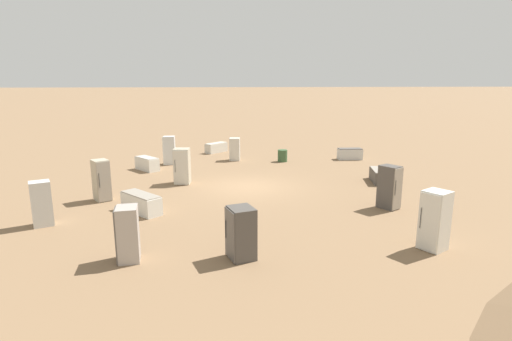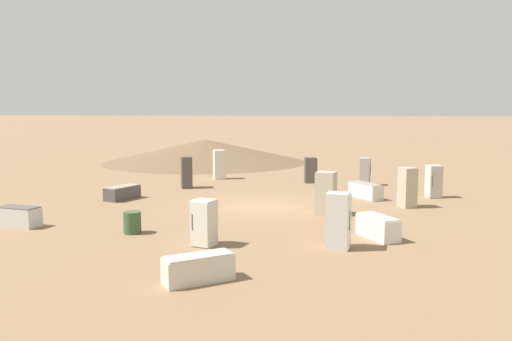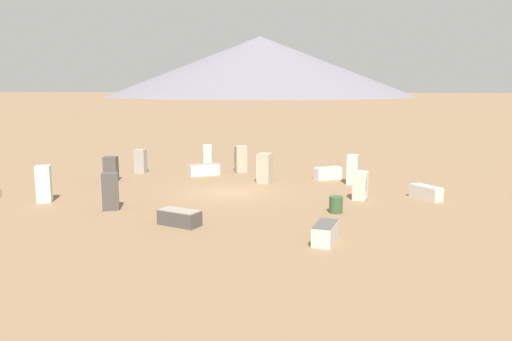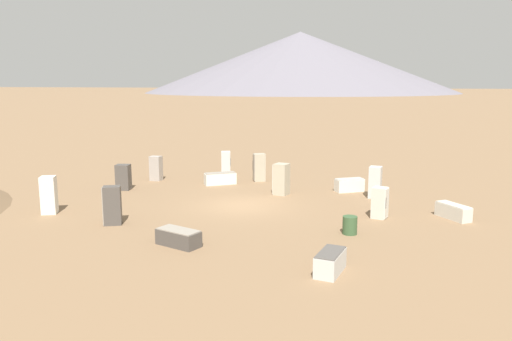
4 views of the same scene
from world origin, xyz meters
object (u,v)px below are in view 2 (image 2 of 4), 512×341
object	(u,v)px
discarded_fridge_11	(219,164)
discarded_fridge_13	(19,217)
discarded_fridge_0	(378,227)
discarded_fridge_5	(338,221)
discarded_fridge_1	(186,172)
discarded_fridge_4	(407,187)
discarded_fridge_3	(199,268)
discarded_fridge_12	(204,223)
discarded_fridge_8	(365,172)
rusty_barrel	(132,222)
discarded_fridge_9	(311,170)
discarded_fridge_10	(434,181)
discarded_fridge_7	(365,191)
discarded_fridge_6	(122,193)
discarded_fridge_2	(326,193)

from	to	relation	value
discarded_fridge_11	discarded_fridge_13	size ratio (longest dim) A/B	1.11
discarded_fridge_0	discarded_fridge_5	xyz separation A→B (m)	(-1.24, -1.52, 0.49)
discarded_fridge_1	discarded_fridge_4	size ratio (longest dim) A/B	0.98
discarded_fridge_1	discarded_fridge_3	world-z (taller)	discarded_fridge_1
discarded_fridge_12	discarded_fridge_8	bearing A→B (deg)	-96.99
rusty_barrel	discarded_fridge_13	bearing A→B (deg)	178.56
discarded_fridge_9	discarded_fridge_12	distance (m)	14.83
discarded_fridge_0	discarded_fridge_10	xyz separation A→B (m)	(2.94, 8.70, 0.42)
discarded_fridge_4	discarded_fridge_7	world-z (taller)	discarded_fridge_4
discarded_fridge_5	discarded_fridge_8	size ratio (longest dim) A/B	1.10
discarded_fridge_4	discarded_fridge_6	distance (m)	13.20
discarded_fridge_10	discarded_fridge_11	distance (m)	12.93
discarded_fridge_11	discarded_fridge_12	size ratio (longest dim) A/B	1.24
discarded_fridge_2	discarded_fridge_10	bearing A→B (deg)	57.89
discarded_fridge_8	discarded_fridge_9	bearing A→B (deg)	-99.98
discarded_fridge_13	discarded_fridge_11	bearing A→B (deg)	172.90
discarded_fridge_3	discarded_fridge_9	world-z (taller)	discarded_fridge_9
discarded_fridge_1	discarded_fridge_7	size ratio (longest dim) A/B	0.89
discarded_fridge_7	discarded_fridge_13	distance (m)	15.24
discarded_fridge_2	discarded_fridge_3	distance (m)	9.21
discarded_fridge_6	discarded_fridge_12	xyz separation A→B (m)	(6.37, -7.16, 0.41)
discarded_fridge_4	discarded_fridge_7	distance (m)	2.69
discarded_fridge_6	discarded_fridge_13	world-z (taller)	discarded_fridge_13
discarded_fridge_5	discarded_fridge_9	size ratio (longest dim) A/B	1.16
discarded_fridge_5	rusty_barrel	xyz separation A→B (m)	(-7.04, 0.53, -0.49)
discarded_fridge_5	discarded_fridge_9	bearing A→B (deg)	-165.86
discarded_fridge_3	discarded_fridge_6	distance (m)	12.70
discarded_fridge_12	discarded_fridge_4	bearing A→B (deg)	-118.30
discarded_fridge_3	discarded_fridge_11	distance (m)	19.06
discarded_fridge_11	discarded_fridge_12	xyz separation A→B (m)	(3.83, -15.20, -0.18)
discarded_fridge_6	discarded_fridge_9	size ratio (longest dim) A/B	1.27
discarded_fridge_1	discarded_fridge_8	world-z (taller)	discarded_fridge_1
discarded_fridge_3	discarded_fridge_10	size ratio (longest dim) A/B	1.09
discarded_fridge_0	discarded_fridge_2	distance (m)	4.09
discarded_fridge_9	discarded_fridge_7	bearing A→B (deg)	20.83
discarded_fridge_10	discarded_fridge_11	bearing A→B (deg)	-39.94
discarded_fridge_7	discarded_fridge_1	bearing A→B (deg)	135.52
discarded_fridge_11	discarded_fridge_2	bearing A→B (deg)	11.06
discarded_fridge_5	discarded_fridge_6	xyz separation A→B (m)	(-10.50, 6.67, -0.54)
discarded_fridge_1	discarded_fridge_3	bearing A→B (deg)	-95.80
discarded_fridge_4	discarded_fridge_8	size ratio (longest dim) A/B	1.12
discarded_fridge_6	discarded_fridge_12	distance (m)	9.60
discarded_fridge_3	discarded_fridge_7	size ratio (longest dim) A/B	0.89
discarded_fridge_5	discarded_fridge_7	world-z (taller)	discarded_fridge_5
discarded_fridge_3	discarded_fridge_12	distance (m)	3.40
discarded_fridge_4	rusty_barrel	size ratio (longest dim) A/B	2.32
discarded_fridge_2	discarded_fridge_10	world-z (taller)	discarded_fridge_2
discarded_fridge_0	discarded_fridge_10	bearing A→B (deg)	37.66
discarded_fridge_5	discarded_fridge_11	size ratio (longest dim) A/B	0.96
discarded_fridge_3	discarded_fridge_5	xyz separation A→B (m)	(3.24, 3.76, 0.52)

